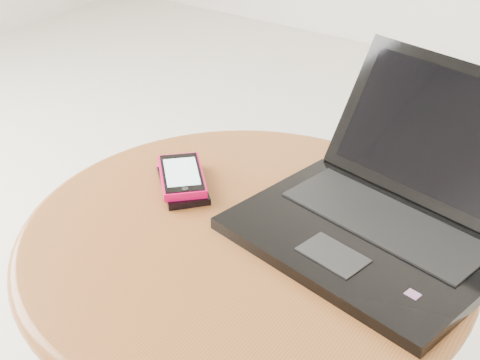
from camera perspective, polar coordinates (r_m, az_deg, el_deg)
The scene contains 4 objects.
table at distance 1.01m, azimuth 0.37°, elevation -9.33°, with size 0.63×0.63×0.50m.
laptop at distance 0.95m, azimuth 12.03°, elevation -2.31°, with size 0.40×0.41×0.20m.
phone_black at distance 1.05m, azimuth -4.77°, elevation -0.33°, with size 0.13×0.13×0.01m.
phone_pink at distance 1.04m, azimuth -4.83°, elevation 0.36°, with size 0.13×0.13×0.01m.
Camera 1 is at (0.52, -0.69, 1.06)m, focal length 51.66 mm.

